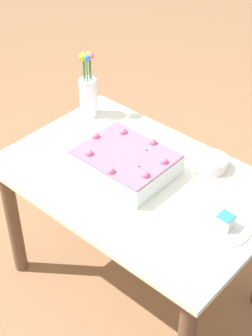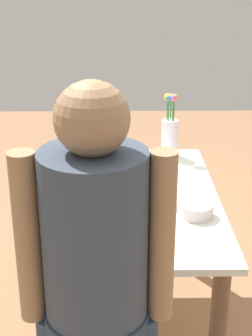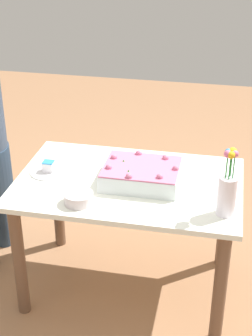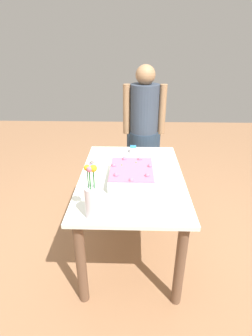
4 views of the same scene
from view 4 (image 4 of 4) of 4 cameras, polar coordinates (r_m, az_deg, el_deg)
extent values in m
plane|color=#9B6E4B|center=(2.51, 1.06, -16.70)|extent=(8.00, 8.00, 0.00)
cube|color=white|center=(2.09, 1.22, -2.13)|extent=(1.24, 0.82, 0.03)
cylinder|color=brown|center=(2.76, -5.66, -3.31)|extent=(0.07, 0.07, 0.71)
cylinder|color=brown|center=(1.91, -9.75, -19.74)|extent=(0.07, 0.07, 0.71)
cylinder|color=brown|center=(2.76, 8.20, -3.50)|extent=(0.07, 0.07, 0.71)
cylinder|color=brown|center=(1.91, 11.64, -20.05)|extent=(0.07, 0.07, 0.71)
cube|color=silver|center=(2.00, 1.26, -1.54)|extent=(0.41, 0.33, 0.09)
cube|color=#D16C90|center=(1.97, 1.27, -0.24)|extent=(0.41, 0.32, 0.01)
sphere|color=#D16C90|center=(1.81, 1.22, -2.64)|extent=(0.04, 0.04, 0.04)
sphere|color=#D16C90|center=(1.87, 4.67, -1.64)|extent=(0.04, 0.04, 0.04)
sphere|color=#D16C90|center=(2.01, 5.26, 0.45)|extent=(0.04, 0.04, 0.04)
sphere|color=#D16C90|center=(2.12, 2.99, 1.97)|extent=(0.04, 0.04, 0.04)
sphere|color=#D16C90|center=(2.12, -0.36, 2.01)|extent=(0.04, 0.04, 0.04)
sphere|color=#D16C90|center=(2.01, -2.68, 0.56)|extent=(0.04, 0.04, 0.04)
sphere|color=#D16C90|center=(1.87, -2.18, -1.55)|extent=(0.04, 0.04, 0.04)
cone|color=#2D8438|center=(2.02, -0.94, 0.65)|extent=(0.02, 0.02, 0.02)
cone|color=#2D8438|center=(2.07, 2.20, 1.22)|extent=(0.02, 0.02, 0.02)
cylinder|color=white|center=(2.50, 1.54, 3.35)|extent=(0.21, 0.21, 0.01)
cube|color=white|center=(2.49, 1.55, 4.02)|extent=(0.06, 0.06, 0.06)
cube|color=#2F85CC|center=(2.47, 1.56, 4.67)|extent=(0.06, 0.06, 0.01)
cube|color=silver|center=(1.73, 9.40, -8.64)|extent=(0.17, 0.15, 0.00)
cylinder|color=white|center=(1.59, -7.26, -7.45)|extent=(0.09, 0.09, 0.20)
cylinder|color=#2D8438|center=(1.49, -7.82, -2.50)|extent=(0.01, 0.01, 0.13)
sphere|color=#DE6A8C|center=(1.46, -7.97, -0.29)|extent=(0.03, 0.03, 0.03)
cylinder|color=#2D8438|center=(1.50, -6.99, -2.29)|extent=(0.01, 0.01, 0.13)
sphere|color=yellow|center=(1.47, -7.13, -0.09)|extent=(0.04, 0.04, 0.04)
cylinder|color=#2D8438|center=(1.51, -7.08, -1.93)|extent=(0.01, 0.01, 0.13)
sphere|color=#2D86CB|center=(1.49, -7.22, 0.26)|extent=(0.03, 0.03, 0.03)
cylinder|color=#2D8438|center=(1.52, -7.95, -1.90)|extent=(0.01, 0.01, 0.13)
sphere|color=pink|center=(1.49, -8.10, 0.28)|extent=(0.04, 0.04, 0.04)
cylinder|color=#2D8438|center=(1.51, -8.31, -2.16)|extent=(0.01, 0.01, 0.13)
sphere|color=yellow|center=(1.48, -8.47, 0.03)|extent=(0.04, 0.04, 0.04)
cylinder|color=silver|center=(2.27, -5.71, 1.40)|extent=(0.15, 0.15, 0.06)
cylinder|color=#293B4F|center=(3.06, 1.22, 0.68)|extent=(0.11, 0.11, 0.78)
cylinder|color=#293B4F|center=(3.07, 6.08, 0.61)|extent=(0.11, 0.11, 0.78)
cylinder|color=#293B4F|center=(2.95, 3.80, 5.37)|extent=(0.31, 0.31, 0.28)
cylinder|color=#374151|center=(2.84, 4.04, 12.54)|extent=(0.30, 0.30, 0.52)
sphere|color=#9D7550|center=(2.78, 4.28, 19.57)|extent=(0.20, 0.20, 0.20)
cylinder|color=#9D7550|center=(2.84, 0.15, 12.60)|extent=(0.08, 0.08, 0.52)
cylinder|color=#9D7550|center=(2.85, 7.90, 12.43)|extent=(0.08, 0.08, 0.52)
camera|label=1|loc=(3.30, 30.73, 31.85)|focal=55.00mm
camera|label=2|loc=(4.01, 2.62, 27.16)|focal=55.00mm
camera|label=3|loc=(2.81, -65.49, 20.62)|focal=55.00mm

